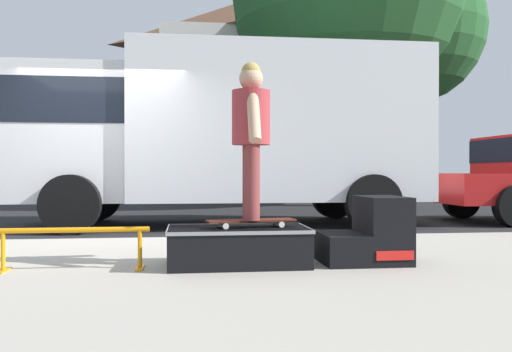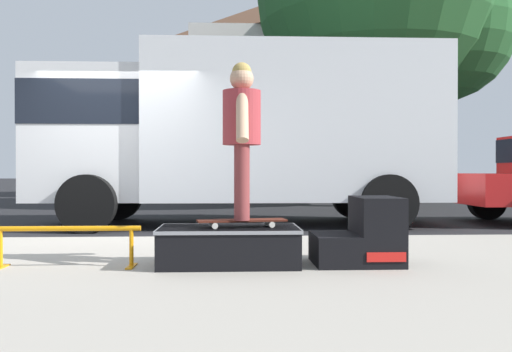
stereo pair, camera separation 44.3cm
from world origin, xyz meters
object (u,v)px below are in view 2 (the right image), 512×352
at_px(skater_kid, 242,127).
at_px(box_truck, 237,129).
at_px(grind_rail, 66,237).
at_px(skateboard, 242,221).
at_px(skate_box, 229,244).
at_px(street_tree_main, 388,3).
at_px(kicker_ramp, 363,236).

relative_size(skater_kid, box_truck, 0.20).
relative_size(grind_rail, skateboard, 1.58).
relative_size(skate_box, street_tree_main, 0.14).
bearing_deg(skateboard, box_truck, 89.76).
height_order(kicker_ramp, grind_rail, kicker_ramp).
height_order(box_truck, street_tree_main, street_tree_main).
xyz_separation_m(skate_box, skateboard, (0.11, -0.03, 0.21)).
relative_size(grind_rail, skater_kid, 0.92).
distance_m(grind_rail, skater_kid, 1.78).
xyz_separation_m(skater_kid, box_truck, (0.02, 4.88, 0.37)).
relative_size(skateboard, box_truck, 0.12).
bearing_deg(box_truck, street_tree_main, 50.01).
distance_m(kicker_ramp, street_tree_main, 11.45).
bearing_deg(box_truck, skate_box, -91.57).
bearing_deg(kicker_ramp, skateboard, -178.46).
relative_size(grind_rail, box_truck, 0.18).
distance_m(skate_box, street_tree_main, 11.86).
distance_m(skate_box, box_truck, 5.05).
xyz_separation_m(skateboard, street_tree_main, (4.15, 9.80, 4.98)).
height_order(skate_box, skater_kid, skater_kid).
distance_m(grind_rail, skateboard, 1.51).
distance_m(kicker_ramp, box_truck, 5.14).
bearing_deg(street_tree_main, skateboard, -112.95).
relative_size(kicker_ramp, box_truck, 0.11).
bearing_deg(skater_kid, skate_box, 165.36).
xyz_separation_m(skate_box, grind_rail, (-1.39, -0.06, 0.08)).
relative_size(kicker_ramp, skateboard, 0.94).
bearing_deg(skateboard, skater_kid, -21.80).
height_order(skate_box, grind_rail, grind_rail).
bearing_deg(box_truck, grind_rail, -107.27).
xyz_separation_m(skateboard, skater_kid, (0.00, -0.00, 0.82)).
bearing_deg(skateboard, grind_rail, -178.75).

